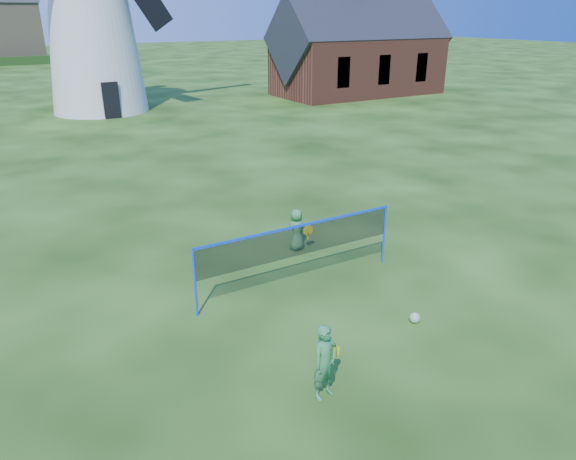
# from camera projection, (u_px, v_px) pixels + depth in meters

# --- Properties ---
(ground) EXTENTS (220.00, 220.00, 0.00)m
(ground) POSITION_uv_depth(u_px,v_px,m) (292.00, 302.00, 11.67)
(ground) COLOR black
(ground) RESTS_ON ground
(windmill) EXTENTS (12.89, 5.84, 17.71)m
(windmill) POSITION_uv_depth(u_px,v_px,m) (89.00, 9.00, 31.88)
(windmill) COLOR white
(windmill) RESTS_ON ground
(chapel) EXTENTS (13.09, 6.35, 11.07)m
(chapel) POSITION_uv_depth(u_px,v_px,m) (359.00, 52.00, 40.43)
(chapel) COLOR brown
(chapel) RESTS_ON ground
(badminton_net) EXTENTS (5.05, 0.05, 1.55)m
(badminton_net) POSITION_uv_depth(u_px,v_px,m) (299.00, 242.00, 11.90)
(badminton_net) COLOR blue
(badminton_net) RESTS_ON ground
(player_girl) EXTENTS (0.69, 0.41, 1.33)m
(player_girl) POSITION_uv_depth(u_px,v_px,m) (325.00, 362.00, 8.57)
(player_girl) COLOR #338147
(player_girl) RESTS_ON ground
(player_boy) EXTENTS (0.67, 0.49, 1.13)m
(player_boy) POSITION_uv_depth(u_px,v_px,m) (297.00, 230.00, 14.07)
(player_boy) COLOR #428847
(player_boy) RESTS_ON ground
(play_ball) EXTENTS (0.22, 0.22, 0.22)m
(play_ball) POSITION_uv_depth(u_px,v_px,m) (415.00, 318.00, 10.86)
(play_ball) COLOR green
(play_ball) RESTS_ON ground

